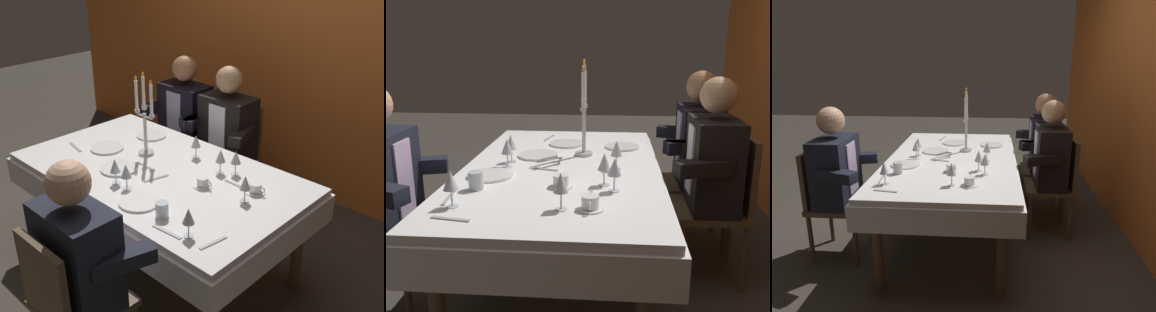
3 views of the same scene
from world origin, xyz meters
TOP-DOWN VIEW (x-y plane):
  - ground_plane at (0.00, 0.00)m, footprint 12.00×12.00m
  - dining_table at (0.00, 0.00)m, footprint 1.94×1.14m
  - candelabra at (-0.25, 0.11)m, footprint 0.19×0.11m
  - dinner_plate_0 at (-0.46, 0.35)m, footprint 0.23×0.23m
  - dinner_plate_1 at (-0.52, -0.02)m, footprint 0.24×0.24m
  - dinner_plate_2 at (0.22, -0.35)m, footprint 0.24×0.24m
  - dinner_plate_3 at (-0.20, -0.17)m, footprint 0.25×0.25m
  - wine_glass_0 at (0.66, -0.40)m, footprint 0.07×0.07m
  - wine_glass_1 at (0.40, 0.30)m, footprint 0.07×0.07m
  - wine_glass_2 at (0.65, 0.07)m, footprint 0.07×0.07m
  - wine_glass_3 at (0.32, 0.25)m, footprint 0.07×0.07m
  - wine_glass_4 at (0.05, 0.31)m, footprint 0.07×0.07m
  - wine_glass_5 at (0.05, -0.30)m, footprint 0.07×0.07m
  - wine_glass_6 at (-0.06, -0.30)m, footprint 0.07×0.07m
  - water_tumbler_0 at (0.43, -0.36)m, footprint 0.07×0.07m
  - coffee_cup_0 at (0.36, 0.04)m, footprint 0.13×0.12m
  - coffee_cup_1 at (0.64, 0.20)m, footprint 0.13×0.12m
  - knife_0 at (-0.70, -0.17)m, footprint 0.19×0.06m
  - knife_1 at (0.55, -0.45)m, footprint 0.19×0.03m
  - spoon_2 at (0.08, -0.09)m, footprint 0.06×0.17m
  - spoon_3 at (0.79, -0.36)m, footprint 0.04×0.17m
  - fork_4 at (0.50, 0.19)m, footprint 0.17×0.02m
  - seated_diner_0 at (-0.62, 0.89)m, footprint 0.63×0.48m
  - seated_diner_1 at (-0.14, 0.89)m, footprint 0.63×0.48m

SIDE VIEW (x-z plane):
  - ground_plane at x=0.00m, z-range 0.00..0.00m
  - dining_table at x=0.00m, z-range 0.25..0.99m
  - seated_diner_0 at x=-0.62m, z-range 0.12..1.36m
  - seated_diner_1 at x=-0.14m, z-range 0.12..1.36m
  - knife_0 at x=-0.70m, z-range 0.74..0.75m
  - knife_1 at x=0.55m, z-range 0.74..0.75m
  - spoon_2 at x=0.08m, z-range 0.74..0.75m
  - spoon_3 at x=0.79m, z-range 0.74..0.75m
  - fork_4 at x=0.50m, z-range 0.74..0.75m
  - dinner_plate_0 at x=-0.46m, z-range 0.74..0.75m
  - dinner_plate_1 at x=-0.52m, z-range 0.74..0.75m
  - dinner_plate_2 at x=0.22m, z-range 0.74..0.75m
  - dinner_plate_3 at x=-0.20m, z-range 0.74..0.75m
  - coffee_cup_0 at x=0.36m, z-range 0.74..0.80m
  - coffee_cup_1 at x=0.64m, z-range 0.74..0.80m
  - water_tumbler_0 at x=0.43m, z-range 0.74..0.83m
  - wine_glass_0 at x=0.66m, z-range 0.77..0.94m
  - wine_glass_1 at x=0.40m, z-range 0.77..0.94m
  - wine_glass_2 at x=0.65m, z-range 0.77..0.94m
  - wine_glass_3 at x=0.32m, z-range 0.77..0.94m
  - wine_glass_4 at x=0.05m, z-range 0.77..0.94m
  - wine_glass_5 at x=0.05m, z-range 0.77..0.94m
  - wine_glass_6 at x=-0.06m, z-range 0.77..0.94m
  - candelabra at x=-0.25m, z-range 0.69..1.28m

